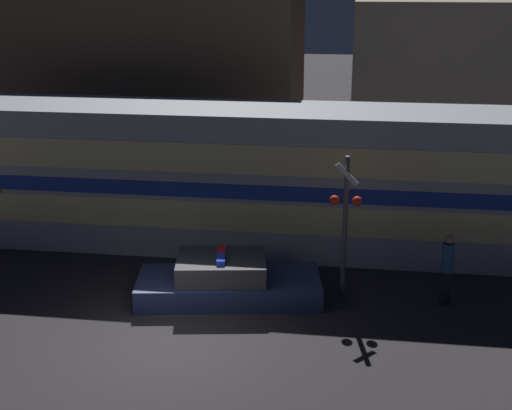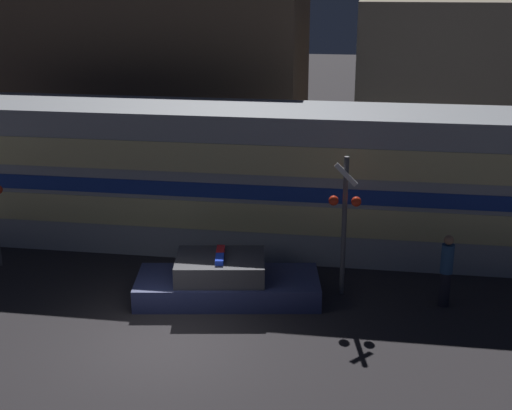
% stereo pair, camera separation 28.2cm
% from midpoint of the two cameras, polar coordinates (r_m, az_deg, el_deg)
% --- Properties ---
extents(ground_plane, '(120.00, 120.00, 0.00)m').
position_cam_midpoint_polar(ground_plane, '(16.03, -7.65, -10.98)').
color(ground_plane, '#262326').
extents(train, '(19.93, 2.92, 4.12)m').
position_cam_midpoint_polar(train, '(20.69, 1.47, 2.11)').
color(train, '#999EA5').
rests_on(train, ground_plane).
extents(police_car, '(4.75, 2.51, 1.22)m').
position_cam_midpoint_polar(police_car, '(17.80, -2.80, -6.16)').
color(police_car, navy).
rests_on(police_car, ground_plane).
extents(pedestrian, '(0.31, 0.31, 1.82)m').
position_cam_midpoint_polar(pedestrian, '(17.85, 14.59, -4.96)').
color(pedestrian, black).
rests_on(pedestrian, ground_plane).
extents(crossing_signal_near, '(0.79, 0.32, 3.58)m').
position_cam_midpoint_polar(crossing_signal_near, '(17.55, 6.69, -0.88)').
color(crossing_signal_near, '#4C4C51').
rests_on(crossing_signal_near, ground_plane).
extents(building_left, '(11.37, 6.29, 7.90)m').
position_cam_midpoint_polar(building_left, '(28.99, -8.38, 10.33)').
color(building_left, brown).
rests_on(building_left, ground_plane).
extents(building_center, '(7.44, 5.23, 6.83)m').
position_cam_midpoint_polar(building_center, '(28.58, 14.95, 8.72)').
color(building_center, '#726656').
rests_on(building_center, ground_plane).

